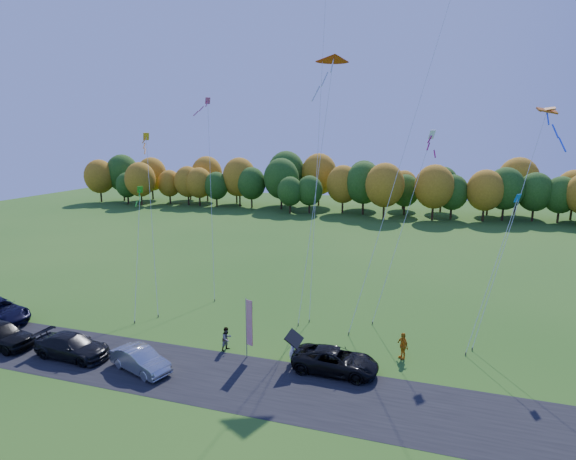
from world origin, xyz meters
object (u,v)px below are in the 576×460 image
(person_east, at_px, (403,346))
(feather_flag, at_px, (249,322))
(black_suv, at_px, (335,360))
(silver_sedan, at_px, (140,360))

(person_east, bearing_deg, feather_flag, -111.18)
(black_suv, bearing_deg, feather_flag, 91.65)
(silver_sedan, bearing_deg, feather_flag, -40.88)
(silver_sedan, xyz_separation_m, person_east, (15.11, 6.30, 0.18))
(person_east, height_order, feather_flag, feather_flag)
(silver_sedan, bearing_deg, person_east, -49.13)
(silver_sedan, relative_size, feather_flag, 1.05)
(black_suv, relative_size, silver_sedan, 1.23)
(black_suv, distance_m, feather_flag, 5.87)
(black_suv, height_order, feather_flag, feather_flag)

